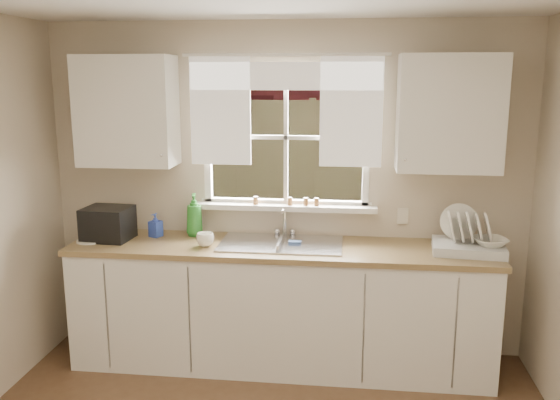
# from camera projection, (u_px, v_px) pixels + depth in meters

# --- Properties ---
(room_walls) EXTENTS (3.62, 4.02, 2.50)m
(room_walls) POSITION_uv_depth(u_px,v_px,m) (231.00, 287.00, 2.48)
(room_walls) COLOR beige
(room_walls) RESTS_ON ground
(window) EXTENTS (1.38, 0.16, 1.06)m
(window) POSITION_uv_depth(u_px,v_px,m) (286.00, 160.00, 4.44)
(window) COLOR white
(window) RESTS_ON room_walls
(curtains) EXTENTS (1.50, 0.03, 0.81)m
(curtains) POSITION_uv_depth(u_px,v_px,m) (285.00, 99.00, 4.29)
(curtains) COLOR white
(curtains) RESTS_ON room_walls
(base_cabinets) EXTENTS (3.00, 0.62, 0.87)m
(base_cabinets) POSITION_uv_depth(u_px,v_px,m) (280.00, 308.00, 4.34)
(base_cabinets) COLOR white
(base_cabinets) RESTS_ON ground
(countertop) EXTENTS (3.04, 0.65, 0.04)m
(countertop) POSITION_uv_depth(u_px,v_px,m) (281.00, 248.00, 4.25)
(countertop) COLOR olive
(countertop) RESTS_ON base_cabinets
(upper_cabinet_left) EXTENTS (0.70, 0.33, 0.80)m
(upper_cabinet_left) POSITION_uv_depth(u_px,v_px,m) (127.00, 111.00, 4.33)
(upper_cabinet_left) COLOR white
(upper_cabinet_left) RESTS_ON room_walls
(upper_cabinet_right) EXTENTS (0.70, 0.33, 0.80)m
(upper_cabinet_right) POSITION_uv_depth(u_px,v_px,m) (449.00, 113.00, 4.06)
(upper_cabinet_right) COLOR white
(upper_cabinet_right) RESTS_ON room_walls
(wall_outlet) EXTENTS (0.08, 0.01, 0.12)m
(wall_outlet) POSITION_uv_depth(u_px,v_px,m) (403.00, 216.00, 4.40)
(wall_outlet) COLOR beige
(wall_outlet) RESTS_ON room_walls
(sill_jars) EXTENTS (0.50, 0.04, 0.06)m
(sill_jars) POSITION_uv_depth(u_px,v_px,m) (292.00, 201.00, 4.44)
(sill_jars) COLOR brown
(sill_jars) RESTS_ON window
(sink) EXTENTS (0.88, 0.52, 0.40)m
(sink) POSITION_uv_depth(u_px,v_px,m) (281.00, 254.00, 4.29)
(sink) COLOR #B7B7BC
(sink) RESTS_ON countertop
(dish_rack) EXTENTS (0.51, 0.41, 0.31)m
(dish_rack) POSITION_uv_depth(u_px,v_px,m) (468.00, 241.00, 4.08)
(dish_rack) COLOR silver
(dish_rack) RESTS_ON countertop
(bowl) EXTENTS (0.27, 0.27, 0.05)m
(bowl) POSITION_uv_depth(u_px,v_px,m) (490.00, 242.00, 4.01)
(bowl) COLOR white
(bowl) RESTS_ON dish_rack
(soap_bottle_a) EXTENTS (0.14, 0.14, 0.32)m
(soap_bottle_a) POSITION_uv_depth(u_px,v_px,m) (194.00, 215.00, 4.47)
(soap_bottle_a) COLOR #297F2A
(soap_bottle_a) RESTS_ON countertop
(soap_bottle_b) EXTENTS (0.11, 0.11, 0.18)m
(soap_bottle_b) POSITION_uv_depth(u_px,v_px,m) (156.00, 225.00, 4.46)
(soap_bottle_b) COLOR #2D45AC
(soap_bottle_b) RESTS_ON countertop
(soap_bottle_c) EXTENTS (0.18, 0.18, 0.19)m
(soap_bottle_c) POSITION_uv_depth(u_px,v_px,m) (119.00, 222.00, 4.54)
(soap_bottle_c) COLOR beige
(soap_bottle_c) RESTS_ON countertop
(saucer) EXTENTS (0.20, 0.20, 0.01)m
(saucer) POSITION_uv_depth(u_px,v_px,m) (90.00, 241.00, 4.35)
(saucer) COLOR white
(saucer) RESTS_ON countertop
(cup) EXTENTS (0.14, 0.14, 0.10)m
(cup) POSITION_uv_depth(u_px,v_px,m) (205.00, 240.00, 4.22)
(cup) COLOR white
(cup) RESTS_ON countertop
(black_appliance) EXTENTS (0.35, 0.31, 0.24)m
(black_appliance) POSITION_uv_depth(u_px,v_px,m) (108.00, 223.00, 4.38)
(black_appliance) COLOR black
(black_appliance) RESTS_ON countertop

